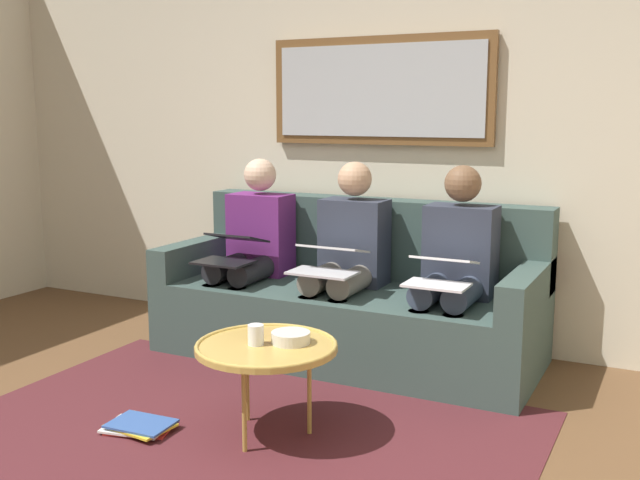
{
  "coord_description": "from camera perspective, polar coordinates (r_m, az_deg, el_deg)",
  "views": [
    {
      "loc": [
        -1.75,
        1.78,
        1.42
      ],
      "look_at": [
        0.0,
        -1.7,
        0.75
      ],
      "focal_mm": 41.73,
      "sensor_mm": 36.0,
      "label": 1
    }
  ],
  "objects": [
    {
      "name": "person_left",
      "position": [
        4.07,
        10.32,
        -1.9
      ],
      "size": [
        0.38,
        0.58,
        1.14
      ],
      "color": "#2D3342",
      "rests_on": "couch"
    },
    {
      "name": "cup",
      "position": [
        3.27,
        -4.94,
        -7.25
      ],
      "size": [
        0.07,
        0.07,
        0.09
      ],
      "primitive_type": "cylinder",
      "color": "silver",
      "rests_on": "coffee_table"
    },
    {
      "name": "wall_rear",
      "position": [
        4.72,
        4.96,
        8.27
      ],
      "size": [
        6.0,
        0.12,
        2.6
      ],
      "primitive_type": "cube",
      "color": "beige",
      "rests_on": "ground_plane"
    },
    {
      "name": "laptop_silver",
      "position": [
        4.07,
        0.65,
        -1.47
      ],
      "size": [
        0.36,
        0.34,
        0.15
      ],
      "color": "silver"
    },
    {
      "name": "person_right",
      "position": [
        4.59,
        -5.2,
        -0.46
      ],
      "size": [
        0.38,
        0.58,
        1.14
      ],
      "color": "#66236B",
      "rests_on": "couch"
    },
    {
      "name": "area_rug",
      "position": [
        3.46,
        -6.52,
        -14.46
      ],
      "size": [
        2.6,
        1.8,
        0.01
      ],
      "primitive_type": "cube",
      "color": "#4C1E23",
      "rests_on": "ground_plane"
    },
    {
      "name": "laptop_black",
      "position": [
        4.39,
        -6.83,
        -0.63
      ],
      "size": [
        0.32,
        0.38,
        0.16
      ],
      "color": "black"
    },
    {
      "name": "couch",
      "position": [
        4.42,
        2.44,
        -4.79
      ],
      "size": [
        2.2,
        0.9,
        0.9
      ],
      "color": "#384C47",
      "rests_on": "ground_plane"
    },
    {
      "name": "bowl",
      "position": [
        3.3,
        -2.26,
        -7.48
      ],
      "size": [
        0.17,
        0.17,
        0.05
      ],
      "primitive_type": "cylinder",
      "color": "beige",
      "rests_on": "coffee_table"
    },
    {
      "name": "person_middle",
      "position": [
        4.29,
        2.09,
        -1.15
      ],
      "size": [
        0.38,
        0.58,
        1.14
      ],
      "color": "#2D3342",
      "rests_on": "couch"
    },
    {
      "name": "coffee_table",
      "position": [
        3.29,
        -4.13,
        -8.22
      ],
      "size": [
        0.63,
        0.63,
        0.43
      ],
      "color": "tan",
      "rests_on": "ground_plane"
    },
    {
      "name": "laptop_white",
      "position": [
        3.83,
        9.26,
        -2.34
      ],
      "size": [
        0.32,
        0.33,
        0.14
      ],
      "color": "white"
    },
    {
      "name": "magazine_stack",
      "position": [
        3.55,
        -13.65,
        -13.68
      ],
      "size": [
        0.33,
        0.28,
        0.04
      ],
      "color": "red",
      "rests_on": "ground_plane"
    },
    {
      "name": "framed_mirror",
      "position": [
        4.63,
        4.56,
        11.34
      ],
      "size": [
        1.43,
        0.05,
        0.65
      ],
      "color": "brown"
    }
  ]
}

